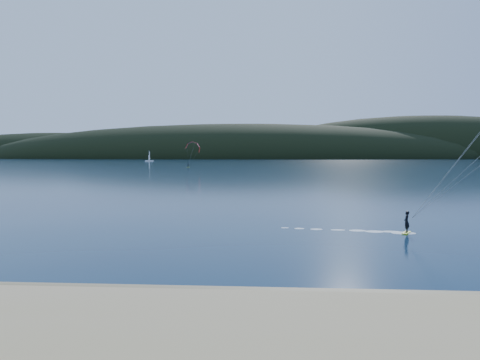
# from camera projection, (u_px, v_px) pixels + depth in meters

# --- Properties ---
(ground) EXTENTS (1800.00, 1800.00, 0.00)m
(ground) POSITION_uv_depth(u_px,v_px,m) (151.00, 333.00, 16.54)
(ground) COLOR #081E3D
(ground) RESTS_ON ground
(wet_sand) EXTENTS (220.00, 2.50, 0.10)m
(wet_sand) POSITION_uv_depth(u_px,v_px,m) (177.00, 294.00, 21.02)
(wet_sand) COLOR olive
(wet_sand) RESTS_ON ground
(headland) EXTENTS (1200.00, 310.00, 140.00)m
(headland) POSITION_uv_depth(u_px,v_px,m) (269.00, 158.00, 758.88)
(headland) COLOR black
(headland) RESTS_ON ground
(kitesurfer_far) EXTENTS (7.76, 6.06, 11.77)m
(kitesurfer_far) POSITION_uv_depth(u_px,v_px,m) (193.00, 149.00, 225.98)
(kitesurfer_far) COLOR #BFDB19
(kitesurfer_far) RESTS_ON ground
(sailboat) EXTENTS (7.38, 4.83, 10.66)m
(sailboat) POSITION_uv_depth(u_px,v_px,m) (149.00, 161.00, 424.21)
(sailboat) COLOR white
(sailboat) RESTS_ON ground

